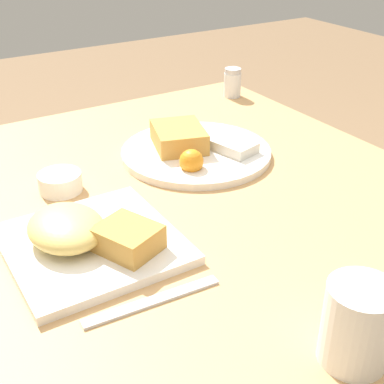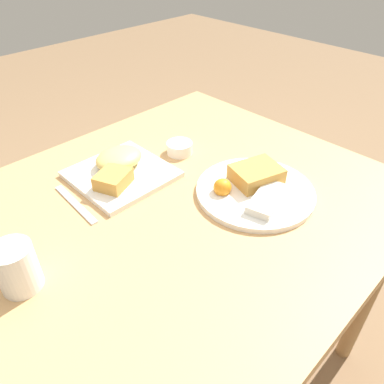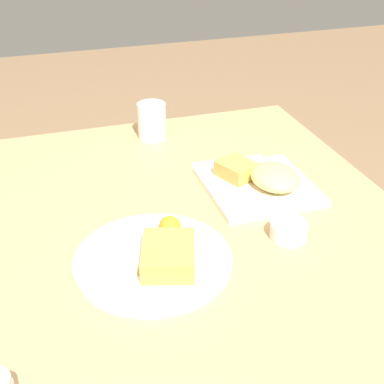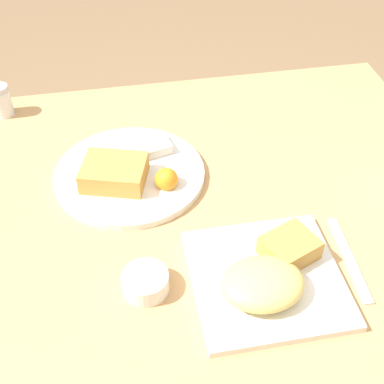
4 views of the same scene
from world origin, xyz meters
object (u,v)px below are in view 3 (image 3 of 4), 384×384
(plate_square_near, at_px, (262,181))
(sauce_ramekin, at_px, (289,230))
(plate_oval_far, at_px, (155,257))
(butter_knife, at_px, (227,161))
(coffee_mug, at_px, (152,121))

(plate_square_near, relative_size, sauce_ramekin, 3.18)
(plate_square_near, bearing_deg, sauce_ramekin, 171.87)
(plate_oval_far, relative_size, sauce_ramekin, 3.94)
(plate_square_near, xyz_separation_m, butter_knife, (0.15, 0.03, -0.02))
(sauce_ramekin, relative_size, coffee_mug, 0.76)
(plate_oval_far, height_order, sauce_ramekin, plate_oval_far)
(plate_square_near, xyz_separation_m, sauce_ramekin, (-0.19, 0.03, -0.00))
(plate_square_near, height_order, plate_oval_far, plate_square_near)
(plate_square_near, bearing_deg, butter_knife, 9.58)
(sauce_ramekin, bearing_deg, plate_square_near, -8.13)
(sauce_ramekin, distance_m, coffee_mug, 0.55)
(sauce_ramekin, xyz_separation_m, coffee_mug, (0.53, 0.14, 0.03))
(plate_square_near, relative_size, plate_oval_far, 0.81)
(sauce_ramekin, bearing_deg, coffee_mug, 14.76)
(butter_knife, bearing_deg, plate_square_near, 102.94)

